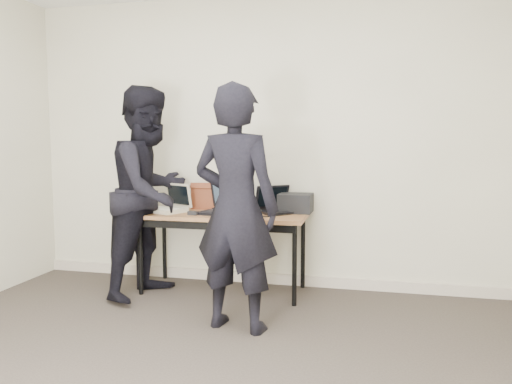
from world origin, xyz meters
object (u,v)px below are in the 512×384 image
(laptop_right, at_px, (277,206))
(laptop_beige, at_px, (170,206))
(leather_satchel, at_px, (212,196))
(person_observer, at_px, (150,192))
(laptop_center, at_px, (223,207))
(equipment_box, at_px, (296,203))
(person_typist, at_px, (236,208))
(desk, at_px, (223,220))

(laptop_right, bearing_deg, laptop_beige, 153.29)
(leather_satchel, height_order, person_observer, person_observer)
(laptop_beige, bearing_deg, laptop_center, 27.84)
(laptop_beige, distance_m, laptop_center, 0.51)
(laptop_center, height_order, person_observer, person_observer)
(laptop_right, distance_m, equipment_box, 0.17)
(laptop_beige, height_order, equipment_box, laptop_beige)
(equipment_box, bearing_deg, person_observer, -160.96)
(laptop_beige, distance_m, equipment_box, 1.15)
(laptop_beige, distance_m, person_typist, 1.18)
(laptop_center, relative_size, person_observer, 0.22)
(laptop_center, bearing_deg, leather_satchel, 140.26)
(laptop_center, distance_m, person_typist, 0.90)
(laptop_beige, distance_m, leather_satchel, 0.42)
(laptop_beige, xyz_separation_m, laptop_center, (0.51, 0.01, 0.01))
(laptop_center, height_order, person_typist, person_typist)
(laptop_right, height_order, person_typist, person_typist)
(laptop_center, distance_m, leather_satchel, 0.31)
(leather_satchel, relative_size, person_observer, 0.20)
(laptop_center, xyz_separation_m, laptop_right, (0.45, 0.17, -0.01))
(laptop_right, bearing_deg, desk, 161.14)
(equipment_box, relative_size, person_typist, 0.17)
(laptop_center, xyz_separation_m, person_observer, (-0.60, -0.22, 0.14))
(laptop_center, xyz_separation_m, equipment_box, (0.62, 0.21, 0.02))
(equipment_box, relative_size, person_observer, 0.16)
(laptop_right, relative_size, person_typist, 0.25)
(laptop_right, xyz_separation_m, leather_satchel, (-0.64, 0.07, 0.07))
(desk, xyz_separation_m, laptop_center, (0.01, -0.01, 0.12))
(desk, height_order, leather_satchel, leather_satchel)
(desk, height_order, person_observer, person_observer)
(laptop_center, relative_size, equipment_box, 1.39)
(laptop_right, height_order, person_observer, person_observer)
(laptop_beige, bearing_deg, person_observer, -88.23)
(desk, distance_m, person_observer, 0.69)
(equipment_box, xyz_separation_m, person_observer, (-1.22, -0.42, 0.11))
(laptop_right, bearing_deg, leather_satchel, 136.15)
(desk, relative_size, person_observer, 0.82)
(leather_satchel, bearing_deg, laptop_center, -46.50)
(laptop_center, bearing_deg, laptop_right, 32.40)
(desk, distance_m, equipment_box, 0.67)
(desk, height_order, person_typist, person_typist)
(person_typist, bearing_deg, laptop_right, -86.53)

